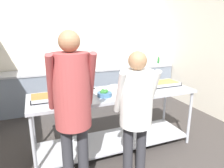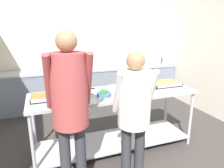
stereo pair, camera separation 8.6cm
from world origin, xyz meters
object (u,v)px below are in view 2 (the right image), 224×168
(sauce_pan, at_px, (77,91))
(broccoli_bowl, at_px, (104,94))
(guest_serving_right, at_px, (134,105))
(water_bottle, at_px, (162,60))
(serving_tray_vegetables, at_px, (139,87))
(serving_tray_roast, at_px, (164,84))
(guest_serving_left, at_px, (70,99))
(serving_tray_greens, at_px, (46,97))
(plate_stack, at_px, (117,88))

(sauce_pan, bearing_deg, broccoli_bowl, -36.51)
(guest_serving_right, distance_m, water_bottle, 3.56)
(sauce_pan, relative_size, serving_tray_vegetables, 1.04)
(sauce_pan, xyz_separation_m, broccoli_bowl, (0.33, -0.25, 0.00))
(serving_tray_vegetables, relative_size, serving_tray_roast, 0.79)
(sauce_pan, relative_size, guest_serving_left, 0.22)
(guest_serving_left, bearing_deg, sauce_pan, 75.35)
(serving_tray_roast, relative_size, water_bottle, 2.17)
(guest_serving_right, relative_size, water_bottle, 7.00)
(guest_serving_left, bearing_deg, serving_tray_greens, 107.53)
(guest_serving_left, relative_size, guest_serving_right, 1.14)
(sauce_pan, bearing_deg, serving_tray_roast, -2.10)
(serving_tray_greens, bearing_deg, serving_tray_vegetables, 0.24)
(serving_tray_greens, bearing_deg, guest_serving_left, -72.47)
(broccoli_bowl, bearing_deg, serving_tray_roast, 9.85)
(sauce_pan, xyz_separation_m, serving_tray_vegetables, (0.97, -0.08, -0.01))
(water_bottle, bearing_deg, serving_tray_vegetables, -130.68)
(broccoli_bowl, xyz_separation_m, water_bottle, (2.40, 2.22, 0.05))
(broccoli_bowl, relative_size, guest_serving_left, 0.11)
(serving_tray_greens, relative_size, broccoli_bowl, 1.92)
(serving_tray_greens, distance_m, serving_tray_roast, 1.88)
(serving_tray_vegetables, bearing_deg, broccoli_bowl, -165.00)
(serving_tray_vegetables, relative_size, guest_serving_left, 0.21)
(serving_tray_greens, height_order, serving_tray_roast, same)
(sauce_pan, height_order, guest_serving_left, guest_serving_left)
(serving_tray_greens, distance_m, water_bottle, 3.77)
(sauce_pan, bearing_deg, serving_tray_vegetables, -4.43)
(serving_tray_vegetables, distance_m, guest_serving_left, 1.39)
(serving_tray_roast, bearing_deg, guest_serving_right, -140.60)
(plate_stack, height_order, guest_serving_right, guest_serving_right)
(serving_tray_vegetables, height_order, serving_tray_roast, same)
(sauce_pan, relative_size, water_bottle, 1.77)
(serving_tray_greens, distance_m, broccoli_bowl, 0.78)
(sauce_pan, xyz_separation_m, plate_stack, (0.61, -0.04, -0.01))
(broccoli_bowl, relative_size, guest_serving_right, 0.13)
(guest_serving_right, bearing_deg, guest_serving_left, 178.31)
(sauce_pan, bearing_deg, serving_tray_greens, -169.37)
(plate_stack, bearing_deg, broccoli_bowl, -143.02)
(plate_stack, bearing_deg, water_bottle, 43.45)
(broccoli_bowl, bearing_deg, guest_serving_right, -71.72)
(serving_tray_vegetables, bearing_deg, serving_tray_greens, -179.76)
(plate_stack, height_order, serving_tray_roast, plate_stack)
(broccoli_bowl, bearing_deg, water_bottle, 42.77)
(serving_tray_vegetables, height_order, guest_serving_right, guest_serving_right)
(sauce_pan, relative_size, serving_tray_roast, 0.82)
(serving_tray_greens, distance_m, guest_serving_left, 0.77)
(broccoli_bowl, distance_m, serving_tray_vegetables, 0.66)
(sauce_pan, relative_size, guest_serving_right, 0.25)
(guest_serving_right, bearing_deg, serving_tray_roast, 39.40)
(serving_tray_roast, bearing_deg, broccoli_bowl, -170.15)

